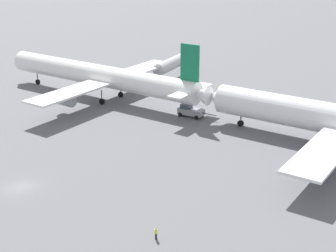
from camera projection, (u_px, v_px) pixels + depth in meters
The scene contains 5 objects.
ground_plane at pixel (21, 187), 76.34m from camera, with size 600.00×600.00×0.00m, color slate.
airliner_at_gate_left at pixel (101, 76), 117.46m from camera, with size 59.99×46.13×15.88m.
pushback_tug at pixel (190, 111), 106.86m from camera, with size 8.74×3.15×2.92m.
ground_crew_ramp_agent_by_cones at pixel (156, 233), 62.63m from camera, with size 0.36×0.36×1.65m.
jet_bridge at pixel (177, 61), 137.03m from camera, with size 4.19×20.66×6.17m.
Camera 1 is at (52.31, -49.39, 35.41)m, focal length 53.06 mm.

